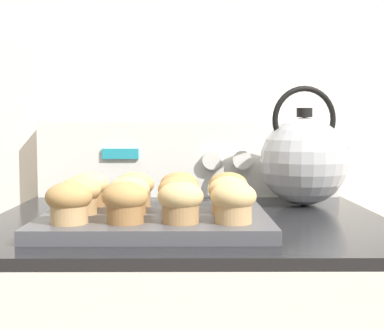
% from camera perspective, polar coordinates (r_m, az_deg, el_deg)
% --- Properties ---
extents(wall_back, '(8.00, 0.05, 2.40)m').
position_cam_1_polar(wall_back, '(1.34, -0.23, 8.97)').
color(wall_back, white).
rests_on(wall_back, ground_plane).
extents(control_panel, '(0.72, 0.07, 0.18)m').
position_cam_1_polar(control_panel, '(1.29, -0.09, 0.60)').
color(control_panel, white).
rests_on(control_panel, stove_range).
extents(muffin_pan, '(0.38, 0.29, 0.02)m').
position_cam_1_polar(muffin_pan, '(0.91, -3.79, -5.97)').
color(muffin_pan, '#4C4C51').
rests_on(muffin_pan, stove_range).
extents(muffin_r0_c0, '(0.07, 0.07, 0.06)m').
position_cam_1_polar(muffin_r0_c0, '(0.83, -12.81, -3.91)').
color(muffin_r0_c0, tan).
rests_on(muffin_r0_c0, muffin_pan).
extents(muffin_r0_c1, '(0.07, 0.07, 0.06)m').
position_cam_1_polar(muffin_r0_c1, '(0.82, -6.96, -3.94)').
color(muffin_r0_c1, olive).
rests_on(muffin_r0_c1, muffin_pan).
extents(muffin_r0_c2, '(0.07, 0.07, 0.06)m').
position_cam_1_polar(muffin_r0_c2, '(0.82, -1.05, -3.96)').
color(muffin_r0_c2, '#A37A4C').
rests_on(muffin_r0_c2, muffin_pan).
extents(muffin_r0_c3, '(0.07, 0.07, 0.06)m').
position_cam_1_polar(muffin_r0_c3, '(0.82, 4.62, -3.95)').
color(muffin_r0_c3, tan).
rests_on(muffin_r0_c3, muffin_pan).
extents(muffin_r1_c0, '(0.07, 0.07, 0.06)m').
position_cam_1_polar(muffin_r1_c0, '(0.92, -11.69, -3.14)').
color(muffin_r1_c0, tan).
rests_on(muffin_r1_c0, muffin_pan).
extents(muffin_r1_c1, '(0.07, 0.07, 0.06)m').
position_cam_1_polar(muffin_r1_c1, '(0.91, -6.57, -3.18)').
color(muffin_r1_c1, olive).
rests_on(muffin_r1_c1, muffin_pan).
extents(muffin_r1_c2, '(0.07, 0.07, 0.06)m').
position_cam_1_polar(muffin_r1_c2, '(0.90, -1.25, -3.19)').
color(muffin_r1_c2, tan).
rests_on(muffin_r1_c2, muffin_pan).
extents(muffin_r1_c3, '(0.07, 0.07, 0.06)m').
position_cam_1_polar(muffin_r1_c3, '(0.90, 4.14, -3.17)').
color(muffin_r1_c3, tan).
rests_on(muffin_r1_c3, muffin_pan).
extents(muffin_r2_c0, '(0.07, 0.07, 0.06)m').
position_cam_1_polar(muffin_r2_c0, '(1.00, -10.71, -2.52)').
color(muffin_r2_c0, olive).
rests_on(muffin_r2_c0, muffin_pan).
extents(muffin_r2_c1, '(0.07, 0.07, 0.06)m').
position_cam_1_polar(muffin_r2_c1, '(0.99, -5.92, -2.56)').
color(muffin_r2_c1, '#A37A4C').
rests_on(muffin_r2_c1, muffin_pan).
extents(muffin_r2_c2, '(0.07, 0.07, 0.06)m').
position_cam_1_polar(muffin_r2_c2, '(0.99, -1.19, -2.55)').
color(muffin_r2_c2, tan).
rests_on(muffin_r2_c2, muffin_pan).
extents(muffin_r2_c3, '(0.07, 0.07, 0.06)m').
position_cam_1_polar(muffin_r2_c3, '(0.99, 4.02, -2.57)').
color(muffin_r2_c3, '#A37A4C').
rests_on(muffin_r2_c3, muffin_pan).
extents(tea_kettle, '(0.22, 0.19, 0.26)m').
position_cam_1_polar(tea_kettle, '(1.17, 12.03, 0.53)').
color(tea_kettle, '#ADAFB5').
rests_on(tea_kettle, stove_range).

